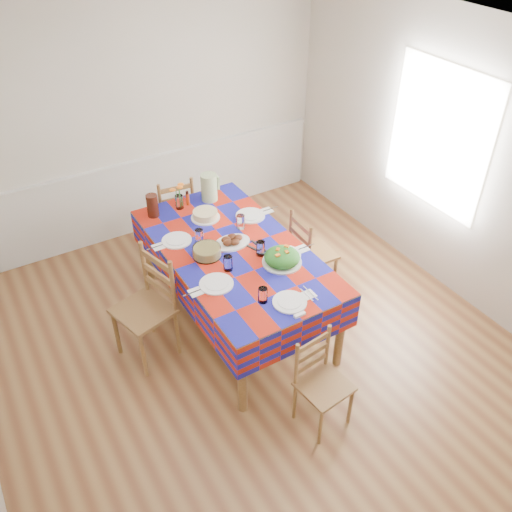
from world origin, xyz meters
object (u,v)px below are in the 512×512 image
Objects in this scene: chair_near at (321,383)px; green_pitcher at (209,187)px; dining_table at (234,257)px; tea_pitcher at (153,206)px; chair_right at (310,253)px; meat_platter at (232,241)px; chair_left at (148,308)px; chair_far at (175,214)px.

green_pitcher is at bearing 78.35° from chair_near.
tea_pitcher is at bearing 114.61° from dining_table.
chair_right reaches higher than chair_near.
meat_platter is 0.96m from chair_left.
dining_table is 7.63× the size of green_pitcher.
chair_near is (-0.00, -1.37, -0.33)m from dining_table.
chair_far is 1.03× the size of chair_right.
meat_platter is 0.33× the size of chair_left.
chair_far is (-0.00, 2.74, 0.05)m from chair_near.
dining_table is at bearing -65.39° from tea_pitcher.
tea_pitcher is 0.79m from chair_far.
green_pitcher is at bearing 76.91° from dining_table.
chair_left is at bearing 115.48° from chair_near.
dining_table is at bearing -103.09° from green_pitcher.
meat_platter is 0.36× the size of chair_far.
chair_far is at bearing 35.59° from chair_right.
tea_pitcher is 1.63m from chair_right.
chair_left is at bearing 92.64° from chair_right.
green_pitcher reaches higher than dining_table.
chair_far is 1.60m from chair_left.
green_pitcher is at bearing 113.77° from chair_left.
green_pitcher reaches higher than tea_pitcher.
meat_platter is at bearing 87.71° from chair_right.
dining_table is 0.89m from chair_left.
meat_platter is 0.41× the size of chair_near.
meat_platter is 0.83m from green_pitcher.
chair_right is at bearing -52.88° from green_pitcher.
tea_pitcher is at bearing 179.14° from green_pitcher.
chair_near is (0.40, -2.26, -0.54)m from tea_pitcher.
tea_pitcher reaches higher than chair_near.
chair_near is 0.80× the size of chair_left.
chair_left is at bearing 179.15° from dining_table.
meat_platter is at bearing -61.99° from tea_pitcher.
dining_table is at bearing -105.93° from meat_platter.
meat_platter is 1.35m from chair_far.
tea_pitcher is (-0.43, 0.81, 0.09)m from meat_platter.
tea_pitcher reaches higher than chair_left.
dining_table is at bearing 93.14° from chair_right.
dining_table is 0.15m from meat_platter.
tea_pitcher is at bearing 55.90° from chair_far.
green_pitcher reaches higher than chair_left.
green_pitcher is 0.74m from chair_far.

